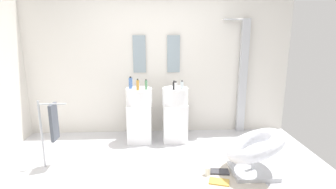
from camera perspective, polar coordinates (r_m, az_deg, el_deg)
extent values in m
cube|color=silver|center=(3.68, -1.98, -16.94)|extent=(4.80, 3.60, 0.04)
cube|color=silver|center=(4.86, -2.46, 6.98)|extent=(4.80, 0.10, 2.60)
cube|color=white|center=(4.58, -6.06, -5.95)|extent=(0.40, 0.40, 0.66)
cylinder|color=white|center=(4.45, -6.20, -0.36)|extent=(0.43, 0.43, 0.26)
cylinder|color=#B7BABF|center=(4.53, -6.18, 2.21)|extent=(0.02, 0.02, 0.10)
cube|color=white|center=(4.59, 1.51, -5.85)|extent=(0.40, 0.40, 0.66)
cylinder|color=white|center=(4.46, 1.54, -0.27)|extent=(0.43, 0.43, 0.26)
cylinder|color=#B7BABF|center=(4.54, 1.44, 2.30)|extent=(0.02, 0.02, 0.10)
cube|color=#8C9EA8|center=(4.78, -6.11, 8.53)|extent=(0.22, 0.03, 0.65)
cube|color=#8C9EA8|center=(4.79, 1.18, 8.61)|extent=(0.22, 0.03, 0.65)
cube|color=#B7BABF|center=(5.04, 15.61, 3.57)|extent=(0.14, 0.08, 2.05)
cylinder|color=#B7BABF|center=(4.91, 14.72, 15.18)|extent=(0.30, 0.02, 0.02)
cylinder|color=#B7BABF|center=(4.84, 13.07, 15.30)|extent=(0.24, 0.24, 0.02)
cube|color=#B7BABF|center=(3.85, 17.52, -15.29)|extent=(0.56, 0.50, 0.06)
cylinder|color=#B7BABF|center=(3.77, 17.70, -13.01)|extent=(0.05, 0.05, 0.34)
torus|color=silver|center=(3.69, 17.92, -10.22)|extent=(1.01, 1.01, 0.49)
cylinder|color=#B7BABF|center=(4.03, -25.28, -7.71)|extent=(0.03, 0.03, 0.95)
cylinder|color=#B7BABF|center=(3.84, -23.42, -1.86)|extent=(0.36, 0.02, 0.02)
cube|color=#4C515B|center=(3.91, -23.08, -5.40)|extent=(0.04, 0.22, 0.50)
cube|color=beige|center=(3.69, 9.13, -16.55)|extent=(1.26, 0.81, 0.01)
cube|color=#38383D|center=(3.75, 10.81, -15.83)|extent=(0.27, 0.17, 0.02)
cube|color=gold|center=(3.54, 10.82, -17.76)|extent=(0.28, 0.22, 0.02)
cylinder|color=white|center=(3.65, 8.37, -15.82)|extent=(0.07, 0.07, 0.11)
cylinder|color=#C68C38|center=(4.28, -6.46, 1.98)|extent=(0.05, 0.05, 0.16)
cylinder|color=black|center=(4.26, -6.49, 3.18)|extent=(0.03, 0.03, 0.02)
cylinder|color=white|center=(4.29, 1.66, 1.79)|extent=(0.05, 0.05, 0.12)
cylinder|color=black|center=(4.28, 1.67, 2.69)|extent=(0.03, 0.03, 0.02)
cylinder|color=#59996B|center=(4.31, -4.67, 2.03)|extent=(0.04, 0.04, 0.15)
cylinder|color=black|center=(4.30, -4.69, 3.15)|extent=(0.02, 0.02, 0.02)
cylinder|color=silver|center=(4.34, 2.98, 1.95)|extent=(0.05, 0.05, 0.13)
cylinder|color=black|center=(4.32, 3.00, 2.89)|extent=(0.03, 0.03, 0.02)
cylinder|color=#4C72B7|center=(4.43, -7.95, 2.41)|extent=(0.06, 0.06, 0.18)
cylinder|color=black|center=(4.41, -7.99, 3.67)|extent=(0.03, 0.03, 0.02)
cylinder|color=black|center=(4.31, 1.28, 1.88)|extent=(0.04, 0.04, 0.12)
cylinder|color=black|center=(4.30, 1.29, 2.82)|extent=(0.02, 0.02, 0.02)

